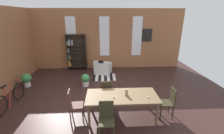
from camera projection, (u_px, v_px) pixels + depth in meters
The scene contains 20 objects.
ground_plane at pixel (106, 98), 5.73m from camera, with size 10.33×10.33×0.00m, color #341F1C.
back_wall_brick at pixel (105, 40), 8.62m from camera, with size 8.95×0.12×3.37m, color #A0653F.
window_pane_0 at pixel (71, 37), 8.41m from camera, with size 0.55×0.02×2.19m, color white.
window_pane_1 at pixel (105, 37), 8.50m from camera, with size 0.55×0.02×2.19m, color white.
window_pane_2 at pixel (137, 37), 8.58m from camera, with size 0.55×0.02×2.19m, color white.
dining_table at pixel (122, 98), 4.48m from camera, with size 2.12×0.95×0.75m.
vase_on_table at pixel (127, 92), 4.43m from camera, with size 0.09×0.09×0.20m, color #998466.
tealight_candle_0 at pixel (148, 97), 4.34m from camera, with size 0.04×0.04×0.04m, color silver.
tealight_candle_1 at pixel (114, 97), 4.34m from camera, with size 0.04×0.04×0.04m, color silver.
dining_chair_near_left at pixel (106, 118), 3.85m from camera, with size 0.40×0.40×0.95m.
dining_chair_head_right at pixel (168, 101), 4.60m from camera, with size 0.43×0.43×0.95m.
dining_chair_far_left at pixel (106, 92), 5.18m from camera, with size 0.42×0.42×0.95m.
dining_chair_head_left at pixel (74, 104), 4.47m from camera, with size 0.43×0.43×0.95m.
bookshelf_tall at pixel (75, 52), 8.52m from camera, with size 1.10×0.30×2.02m.
armchair_white at pixel (103, 68), 8.17m from camera, with size 1.00×1.00×0.75m.
bicycle_second at pixel (10, 97), 5.16m from camera, with size 0.44×1.66×0.88m.
potted_plant_by_shelf at pixel (85, 80), 6.67m from camera, with size 0.37×0.37×0.56m.
potted_plant_corner at pixel (27, 79), 6.61m from camera, with size 0.43×0.43×0.60m.
striped_rug at pixel (104, 77), 7.70m from camera, with size 1.18×0.95×0.01m.
framed_picture at pixel (147, 35), 8.58m from camera, with size 0.56×0.03×0.72m, color black.
Camera 1 is at (-0.00, -5.03, 3.01)m, focal length 24.08 mm.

